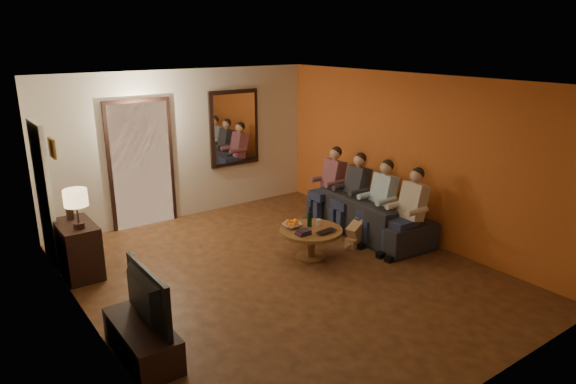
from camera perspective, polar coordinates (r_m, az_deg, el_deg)
floor at (r=7.14m, az=-0.54°, el=-9.07°), size 5.00×6.00×0.01m
ceiling at (r=6.44m, az=-0.61°, el=12.19°), size 5.00×6.00×0.01m
back_wall at (r=9.22m, az=-11.48°, el=5.15°), size 5.00×0.02×2.60m
front_wall at (r=4.71m, az=21.27°, el=-7.25°), size 5.00×0.02×2.60m
left_wall at (r=5.68m, az=-21.64°, el=-3.16°), size 0.02×6.00×2.60m
right_wall at (r=8.33m, az=13.62°, el=3.76°), size 0.02×6.00×2.60m
orange_accent at (r=8.32m, az=13.58°, el=3.75°), size 0.01×6.00×2.60m
kitchen_doorway at (r=8.96m, az=-15.97°, el=2.85°), size 1.00×0.06×2.10m
door_trim at (r=8.95m, az=-15.95°, el=2.84°), size 1.12×0.04×2.22m
fridge_glimpse at (r=9.09m, az=-14.44°, el=2.19°), size 0.45×0.03×1.70m
mirror_frame at (r=9.59m, az=-5.99°, el=7.07°), size 1.00×0.05×1.40m
mirror_glass at (r=9.57m, az=-5.90°, el=7.04°), size 0.86×0.02×1.26m
white_door at (r=7.93m, az=-25.47°, el=-0.21°), size 0.06×0.85×2.04m
framed_art at (r=6.78m, az=-24.77°, el=4.46°), size 0.03×0.28×0.24m
art_canvas at (r=6.78m, az=-24.64°, el=4.48°), size 0.01×0.22×0.18m
dresser at (r=7.55m, az=-22.28°, el=-5.89°), size 0.45×0.83×0.74m
table_lamp at (r=7.13m, az=-22.41°, el=-1.74°), size 0.30×0.30×0.54m
flower_vase at (r=7.56m, az=-23.19°, el=-1.22°), size 0.14×0.14×0.44m
tv_stand at (r=5.61m, az=-15.87°, el=-15.55°), size 0.45×1.10×0.37m
tv at (r=5.37m, az=-16.29°, el=-11.25°), size 1.02×0.13×0.58m
sofa at (r=8.54m, az=9.13°, el=-2.46°), size 2.31×1.08×0.65m
person_a at (r=7.81m, az=13.35°, el=-2.46°), size 0.60×0.40×1.20m
person_b at (r=8.19m, az=10.20°, el=-1.35°), size 0.60×0.40×1.20m
person_c at (r=8.59m, az=7.33°, el=-0.34°), size 0.60×0.40×1.20m
person_d at (r=9.02m, az=4.74°, el=0.58°), size 0.60×0.40×1.20m
dog at (r=8.08m, az=7.91°, el=-3.91°), size 0.60×0.35×0.56m
coffee_table at (r=7.54m, az=2.54°, el=-5.75°), size 0.93×0.93×0.45m
bowl at (r=7.51m, az=0.44°, el=-3.73°), size 0.26×0.26×0.06m
oranges at (r=7.49m, az=0.44°, el=-3.24°), size 0.20×0.20×0.08m
wine_bottle at (r=7.51m, az=2.40°, el=-2.75°), size 0.07×0.07×0.31m
wine_glass at (r=7.59m, az=3.40°, el=-3.40°), size 0.06×0.06×0.10m
book_stack at (r=7.25m, az=1.69°, el=-4.50°), size 0.20×0.15×0.07m
laptop at (r=7.31m, az=4.55°, el=-4.52°), size 0.35×0.25×0.03m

